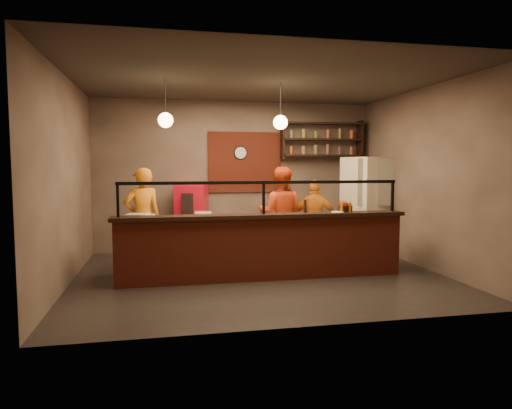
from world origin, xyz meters
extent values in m
plane|color=black|center=(0.00, 0.00, 0.00)|extent=(6.00, 6.00, 0.00)
plane|color=#38322B|center=(0.00, 0.00, 3.20)|extent=(6.00, 6.00, 0.00)
plane|color=#7A6659|center=(0.00, 2.50, 1.60)|extent=(6.00, 0.00, 6.00)
plane|color=#7A6659|center=(-3.00, 0.00, 1.60)|extent=(0.00, 5.00, 5.00)
plane|color=#7A6659|center=(3.00, 0.00, 1.60)|extent=(0.00, 5.00, 5.00)
plane|color=#7A6659|center=(0.00, -2.50, 1.60)|extent=(6.00, 0.00, 6.00)
cube|color=maroon|center=(0.20, 2.47, 1.90)|extent=(1.60, 0.04, 1.30)
cube|color=maroon|center=(0.00, -0.30, 0.50)|extent=(4.60, 0.25, 1.00)
cube|color=black|center=(0.00, -0.30, 1.03)|extent=(4.70, 0.37, 0.06)
cube|color=gray|center=(0.00, 0.20, 0.42)|extent=(4.60, 0.75, 0.85)
cube|color=silver|center=(0.00, 0.20, 0.88)|extent=(4.60, 0.75, 0.05)
cube|color=white|center=(0.00, -0.30, 1.31)|extent=(4.40, 0.02, 0.50)
cube|color=black|center=(0.00, -0.30, 1.56)|extent=(4.50, 0.05, 0.05)
cube|color=black|center=(-2.22, -0.30, 1.31)|extent=(0.04, 0.04, 0.50)
cube|color=black|center=(0.00, -0.30, 1.31)|extent=(0.04, 0.04, 0.50)
cube|color=black|center=(2.22, -0.30, 1.31)|extent=(0.04, 0.04, 0.50)
cube|color=black|center=(1.90, 2.32, 2.05)|extent=(1.80, 0.28, 0.04)
cube|color=black|center=(1.90, 2.32, 2.40)|extent=(1.80, 0.28, 0.04)
cube|color=black|center=(1.90, 2.32, 2.75)|extent=(1.80, 0.28, 0.04)
cube|color=black|center=(1.00, 2.32, 2.40)|extent=(0.04, 0.28, 0.85)
cube|color=black|center=(2.80, 2.32, 2.40)|extent=(0.04, 0.28, 0.85)
cylinder|color=black|center=(0.10, 2.46, 2.10)|extent=(0.30, 0.04, 0.30)
cylinder|color=black|center=(-1.50, 0.20, 2.90)|extent=(0.01, 0.01, 0.60)
sphere|color=#FFD58C|center=(-1.50, 0.20, 2.55)|extent=(0.24, 0.24, 0.24)
cylinder|color=black|center=(0.40, 0.20, 2.90)|extent=(0.01, 0.01, 0.60)
sphere|color=#FFD58C|center=(0.40, 0.20, 2.55)|extent=(0.24, 0.24, 0.24)
imported|color=#CA7213|center=(-1.92, 0.92, 0.89)|extent=(0.75, 0.60, 1.79)
imported|color=red|center=(0.65, 1.13, 0.90)|extent=(1.06, 0.95, 1.80)
imported|color=orange|center=(1.39, 1.23, 0.77)|extent=(0.98, 0.68, 1.54)
cube|color=beige|center=(2.60, 1.46, 1.00)|extent=(1.05, 1.02, 2.00)
cube|color=red|center=(-0.98, 2.15, 0.72)|extent=(0.74, 0.71, 1.43)
cylinder|color=white|center=(1.02, 0.19, 0.91)|extent=(0.61, 0.61, 0.01)
cube|color=silver|center=(-1.87, 0.07, 0.98)|extent=(0.37, 0.32, 0.15)
cube|color=silver|center=(-0.90, 0.41, 0.97)|extent=(0.29, 0.24, 0.14)
cube|color=silver|center=(-1.96, 0.06, 0.98)|extent=(0.39, 0.35, 0.16)
cylinder|color=gold|center=(-0.92, 0.25, 0.93)|extent=(0.37, 0.16, 0.06)
cube|color=black|center=(1.39, -0.26, 1.11)|extent=(0.23, 0.20, 0.11)
cylinder|color=black|center=(0.70, -0.25, 1.17)|extent=(0.06, 0.06, 0.22)
cylinder|color=silver|center=(1.24, -0.31, 1.07)|extent=(0.21, 0.21, 0.01)
camera|label=1|loc=(-1.57, -7.32, 1.82)|focal=32.00mm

